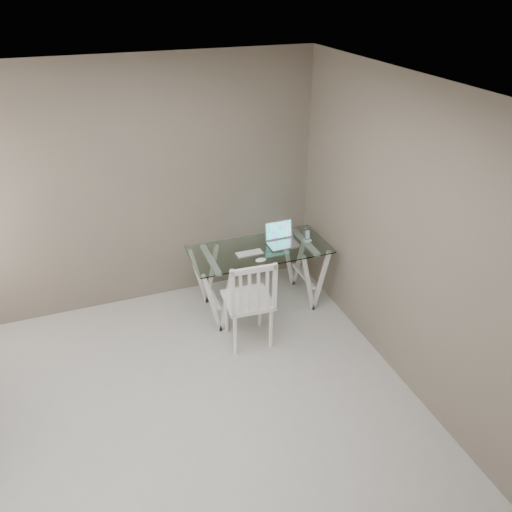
# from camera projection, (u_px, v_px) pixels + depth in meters

# --- Properties ---
(room) EXTENTS (4.50, 4.52, 2.71)m
(room) POSITION_uv_depth(u_px,v_px,m) (171.00, 261.00, 3.24)
(room) COLOR #ADAAA6
(room) RESTS_ON ground
(desk) EXTENTS (1.50, 0.70, 0.75)m
(desk) POSITION_uv_depth(u_px,v_px,m) (259.00, 277.00, 5.56)
(desk) COLOR silver
(desk) RESTS_ON ground
(chair) EXTENTS (0.48, 0.48, 1.00)m
(chair) POSITION_uv_depth(u_px,v_px,m) (250.00, 300.00, 4.89)
(chair) COLOR white
(chair) RESTS_ON ground
(laptop) EXTENTS (0.33, 0.27, 0.23)m
(laptop) POSITION_uv_depth(u_px,v_px,m) (281.00, 238.00, 5.48)
(laptop) COLOR silver
(laptop) RESTS_ON desk
(keyboard) EXTENTS (0.30, 0.13, 0.01)m
(keyboard) POSITION_uv_depth(u_px,v_px,m) (249.00, 253.00, 5.29)
(keyboard) COLOR silver
(keyboard) RESTS_ON desk
(mouse) EXTENTS (0.12, 0.07, 0.04)m
(mouse) POSITION_uv_depth(u_px,v_px,m) (261.00, 260.00, 5.14)
(mouse) COLOR white
(mouse) RESTS_ON desk
(phone_dock) EXTENTS (0.07, 0.07, 0.13)m
(phone_dock) POSITION_uv_depth(u_px,v_px,m) (307.00, 238.00, 5.53)
(phone_dock) COLOR white
(phone_dock) RESTS_ON desk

